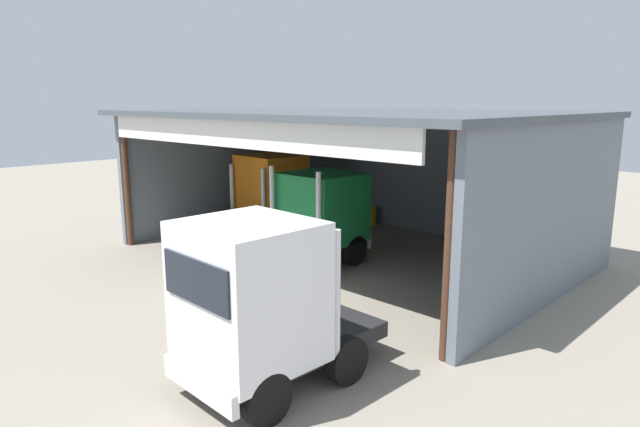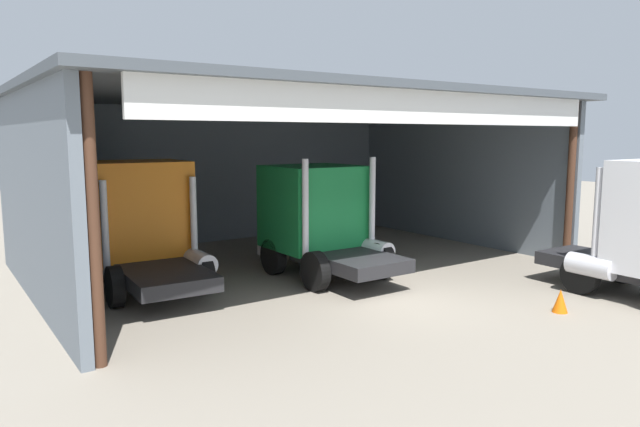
{
  "view_description": "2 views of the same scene",
  "coord_description": "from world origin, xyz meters",
  "px_view_note": "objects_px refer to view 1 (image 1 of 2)",
  "views": [
    {
      "loc": [
        13.36,
        -10.18,
        5.8
      ],
      "look_at": [
        0.0,
        3.69,
        1.83
      ],
      "focal_mm": 30.89,
      "sensor_mm": 36.0,
      "label": 1
    },
    {
      "loc": [
        -9.76,
        -10.3,
        4.17
      ],
      "look_at": [
        0.0,
        3.69,
        1.83
      ],
      "focal_mm": 32.2,
      "sensor_mm": 36.0,
      "label": 2
    }
  ],
  "objects_px": {
    "truck_orange_left_bay": "(266,193)",
    "truck_white_center_bay": "(258,303)",
    "traffic_cone": "(211,325)",
    "tool_cart": "(466,237)",
    "truck_green_center_left_bay": "(317,216)",
    "oil_drum": "(370,216)"
  },
  "relations": [
    {
      "from": "truck_orange_left_bay",
      "to": "tool_cart",
      "type": "xyz_separation_m",
      "value": [
        7.73,
        3.73,
        -1.3
      ]
    },
    {
      "from": "truck_white_center_bay",
      "to": "oil_drum",
      "type": "xyz_separation_m",
      "value": [
        -7.96,
        13.43,
        -1.44
      ]
    },
    {
      "from": "truck_orange_left_bay",
      "to": "traffic_cone",
      "type": "bearing_deg",
      "value": -44.63
    },
    {
      "from": "truck_green_center_left_bay",
      "to": "truck_orange_left_bay",
      "type": "bearing_deg",
      "value": 161.17
    },
    {
      "from": "tool_cart",
      "to": "truck_green_center_left_bay",
      "type": "bearing_deg",
      "value": -118.63
    },
    {
      "from": "truck_green_center_left_bay",
      "to": "truck_white_center_bay",
      "type": "bearing_deg",
      "value": -52.52
    },
    {
      "from": "oil_drum",
      "to": "traffic_cone",
      "type": "height_order",
      "value": "oil_drum"
    },
    {
      "from": "truck_white_center_bay",
      "to": "tool_cart",
      "type": "height_order",
      "value": "truck_white_center_bay"
    },
    {
      "from": "truck_green_center_left_bay",
      "to": "traffic_cone",
      "type": "distance_m",
      "value": 7.01
    },
    {
      "from": "truck_green_center_left_bay",
      "to": "tool_cart",
      "type": "height_order",
      "value": "truck_green_center_left_bay"
    },
    {
      "from": "tool_cart",
      "to": "traffic_cone",
      "type": "bearing_deg",
      "value": -92.13
    },
    {
      "from": "truck_orange_left_bay",
      "to": "truck_green_center_left_bay",
      "type": "height_order",
      "value": "truck_green_center_left_bay"
    },
    {
      "from": "tool_cart",
      "to": "traffic_cone",
      "type": "distance_m",
      "value": 11.8
    },
    {
      "from": "traffic_cone",
      "to": "truck_green_center_left_bay",
      "type": "bearing_deg",
      "value": 111.54
    },
    {
      "from": "oil_drum",
      "to": "traffic_cone",
      "type": "relative_size",
      "value": 1.52
    },
    {
      "from": "truck_green_center_left_bay",
      "to": "oil_drum",
      "type": "bearing_deg",
      "value": 112.99
    },
    {
      "from": "truck_orange_left_bay",
      "to": "truck_white_center_bay",
      "type": "height_order",
      "value": "truck_white_center_bay"
    },
    {
      "from": "truck_orange_left_bay",
      "to": "truck_green_center_left_bay",
      "type": "xyz_separation_m",
      "value": [
        4.77,
        -1.69,
        -0.06
      ]
    },
    {
      "from": "truck_green_center_left_bay",
      "to": "tool_cart",
      "type": "distance_m",
      "value": 6.29
    },
    {
      "from": "truck_orange_left_bay",
      "to": "tool_cart",
      "type": "height_order",
      "value": "truck_orange_left_bay"
    },
    {
      "from": "truck_green_center_left_bay",
      "to": "truck_white_center_bay",
      "type": "height_order",
      "value": "truck_white_center_bay"
    },
    {
      "from": "truck_white_center_bay",
      "to": "truck_orange_left_bay",
      "type": "bearing_deg",
      "value": -39.55
    }
  ]
}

